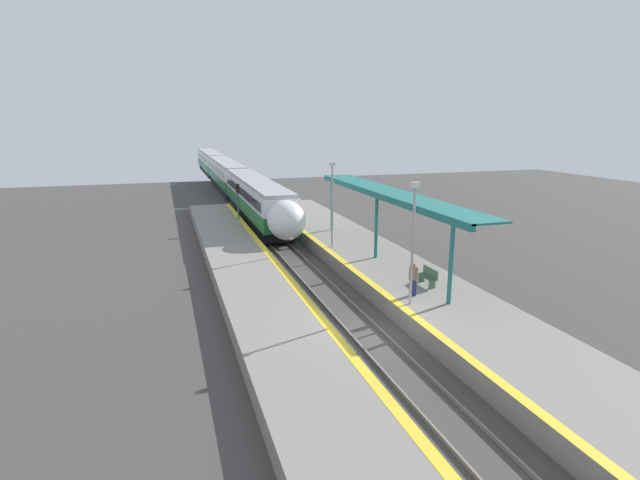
# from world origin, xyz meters

# --- Properties ---
(ground_plane) EXTENTS (120.00, 120.00, 0.00)m
(ground_plane) POSITION_xyz_m (0.00, 0.00, 0.00)
(ground_plane) COLOR #423F3D
(rail_left) EXTENTS (0.08, 90.00, 0.15)m
(rail_left) POSITION_xyz_m (-0.72, 0.00, 0.07)
(rail_left) COLOR slate
(rail_left) RESTS_ON ground_plane
(rail_right) EXTENTS (0.08, 90.00, 0.15)m
(rail_right) POSITION_xyz_m (0.72, 0.00, 0.07)
(rail_right) COLOR slate
(rail_right) RESTS_ON ground_plane
(train) EXTENTS (2.77, 67.44, 3.89)m
(train) POSITION_xyz_m (0.00, 46.92, 2.23)
(train) COLOR black
(train) RESTS_ON ground_plane
(platform_right) EXTENTS (5.08, 64.00, 0.89)m
(platform_right) POSITION_xyz_m (4.28, 0.00, 0.44)
(platform_right) COLOR gray
(platform_right) RESTS_ON ground_plane
(platform_left) EXTENTS (3.92, 64.00, 0.89)m
(platform_left) POSITION_xyz_m (-3.71, 0.00, 0.44)
(platform_left) COLOR gray
(platform_left) RESTS_ON ground_plane
(platform_bench) EXTENTS (0.44, 1.44, 0.89)m
(platform_bench) POSITION_xyz_m (4.61, 3.36, 1.34)
(platform_bench) COLOR #4C6B4C
(platform_bench) RESTS_ON platform_right
(person_waiting) EXTENTS (0.36, 0.22, 1.64)m
(person_waiting) POSITION_xyz_m (3.08, 2.13, 1.72)
(person_waiting) COLOR navy
(person_waiting) RESTS_ON platform_right
(railway_signal) EXTENTS (0.28, 0.28, 3.90)m
(railway_signal) POSITION_xyz_m (-2.09, 23.50, 2.41)
(railway_signal) COLOR #59595E
(railway_signal) RESTS_ON ground_plane
(lamppost_near) EXTENTS (0.36, 0.20, 5.59)m
(lamppost_near) POSITION_xyz_m (2.46, 1.18, 4.06)
(lamppost_near) COLOR #9E9EA3
(lamppost_near) RESTS_ON platform_right
(lamppost_mid) EXTENTS (0.36, 0.20, 5.59)m
(lamppost_mid) POSITION_xyz_m (2.46, 12.30, 4.06)
(lamppost_mid) COLOR #9E9EA3
(lamppost_mid) RESTS_ON platform_right
(station_canopy) EXTENTS (2.02, 19.62, 4.04)m
(station_canopy) POSITION_xyz_m (4.73, 8.97, 4.67)
(station_canopy) COLOR #1E6B66
(station_canopy) RESTS_ON platform_right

